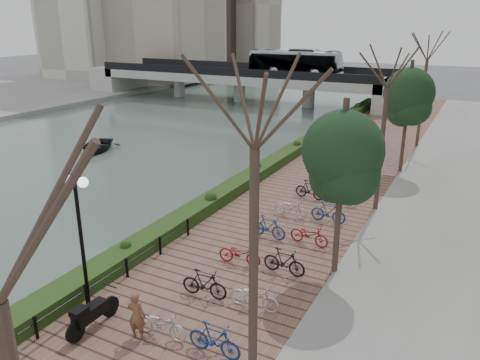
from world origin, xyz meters
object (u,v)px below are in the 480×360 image
Objects in this scene: pedestrian at (137,315)px; motorcycle at (93,312)px; boat at (96,146)px; lamppost at (78,213)px.

motorcycle is at bearing -1.06° from pedestrian.
boat is (-16.21, 16.86, -0.62)m from motorcycle.
motorcycle is 0.45× the size of boat.
lamppost reaches higher than motorcycle.
boat is at bearing 134.46° from motorcycle.
motorcycle is 1.52m from pedestrian.
pedestrian reaches higher than boat.
motorcycle reaches higher than boat.
boat is (-17.69, 16.59, -0.84)m from pedestrian.
boat is at bearing 133.46° from lamppost.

